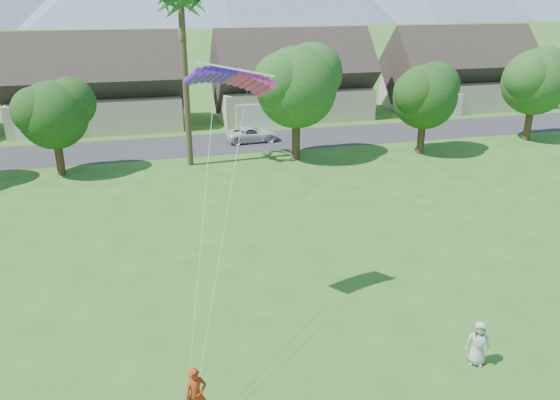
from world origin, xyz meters
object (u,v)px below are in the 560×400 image
object	(u,v)px
watcher	(478,343)
parafoil_kite	(231,76)
kite_flyer	(196,395)
parked_car	(252,134)

from	to	relation	value
watcher	parafoil_kite	distance (m)	12.53
kite_flyer	watcher	distance (m)	9.57
parked_car	parafoil_kite	bearing A→B (deg)	163.33
parked_car	watcher	bearing A→B (deg)	178.77
watcher	parafoil_kite	bearing A→B (deg)	172.20
watcher	parafoil_kite	xyz separation A→B (m)	(-7.20, 5.87, 8.40)
kite_flyer	parafoil_kite	world-z (taller)	parafoil_kite
kite_flyer	watcher	world-z (taller)	kite_flyer
watcher	parked_car	distance (m)	31.40
watcher	parked_car	bearing A→B (deg)	123.51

